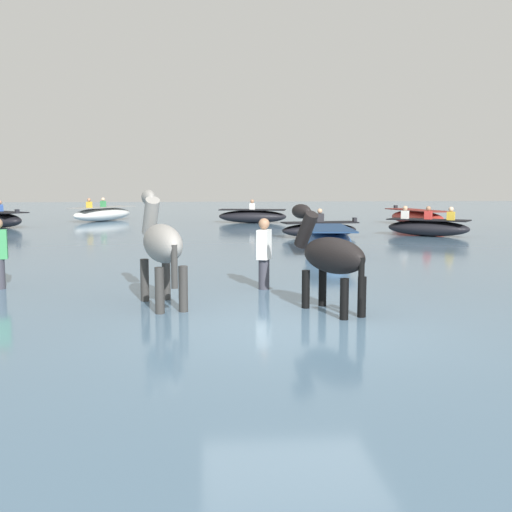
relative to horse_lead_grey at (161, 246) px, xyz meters
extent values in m
plane|color=#84755B|center=(1.87, -1.59, -1.27)|extent=(120.00, 120.00, 0.00)
cube|color=slate|center=(1.87, 8.41, -1.11)|extent=(90.00, 90.00, 0.32)
ellipsoid|color=gray|center=(0.03, -0.08, 0.05)|extent=(0.95, 1.59, 0.60)
cylinder|color=#31312F|center=(-0.31, 0.37, -0.76)|extent=(0.14, 0.14, 1.02)
cylinder|color=#31312F|center=(0.04, 0.48, -0.76)|extent=(0.14, 0.14, 1.02)
cylinder|color=#31312F|center=(0.01, -0.64, -0.76)|extent=(0.14, 0.14, 1.02)
cylinder|color=#31312F|center=(0.36, -0.53, -0.76)|extent=(0.14, 0.14, 1.02)
cylinder|color=gray|center=(-0.21, 0.68, 0.43)|extent=(0.39, 0.60, 0.69)
ellipsoid|color=gray|center=(-0.26, 0.82, 0.75)|extent=(0.36, 0.56, 0.26)
cylinder|color=#31312F|center=(0.24, -0.76, -0.23)|extent=(0.10, 0.10, 0.65)
ellipsoid|color=black|center=(2.60, -0.76, -0.08)|extent=(1.01, 1.42, 0.54)
cylinder|color=black|center=(2.25, -0.41, -0.81)|extent=(0.13, 0.13, 0.92)
cylinder|color=black|center=(2.54, -0.27, -0.81)|extent=(0.13, 0.13, 0.92)
cylinder|color=black|center=(2.66, -1.26, -0.81)|extent=(0.13, 0.13, 0.92)
cylinder|color=black|center=(2.95, -1.12, -0.81)|extent=(0.13, 0.13, 0.92)
cylinder|color=black|center=(2.29, -0.12, 0.26)|extent=(0.41, 0.54, 0.62)
ellipsoid|color=black|center=(2.23, 0.00, 0.54)|extent=(0.38, 0.50, 0.23)
cylinder|color=black|center=(2.88, -1.34, -0.33)|extent=(0.09, 0.09, 0.58)
ellipsoid|color=#28518E|center=(4.12, 7.05, -0.61)|extent=(1.47, 3.39, 0.67)
cube|color=navy|center=(4.12, 7.05, -0.26)|extent=(1.42, 3.25, 0.04)
cube|color=black|center=(-7.18, 16.83, -0.21)|extent=(0.20, 0.20, 0.18)
cube|color=#3356A8|center=(-8.29, 18.12, -0.11)|extent=(0.31, 0.31, 0.30)
sphere|color=#A37556|center=(-8.29, 18.12, 0.13)|extent=(0.18, 0.18, 0.18)
ellipsoid|color=black|center=(8.85, 12.04, -0.66)|extent=(3.04, 2.57, 0.58)
cube|color=black|center=(8.85, 12.04, -0.35)|extent=(2.92, 2.47, 0.04)
cube|color=gold|center=(9.45, 11.43, -0.18)|extent=(0.32, 0.30, 0.30)
sphere|color=beige|center=(9.45, 11.43, 0.06)|extent=(0.18, 0.18, 0.18)
cube|color=red|center=(8.83, 12.01, -0.18)|extent=(0.32, 0.30, 0.30)
sphere|color=#A37556|center=(8.83, 12.01, 0.06)|extent=(0.18, 0.18, 0.18)
cube|color=white|center=(8.10, 12.42, -0.18)|extent=(0.32, 0.30, 0.30)
sphere|color=tan|center=(8.10, 12.42, 0.06)|extent=(0.18, 0.18, 0.18)
ellipsoid|color=#BC382D|center=(10.41, 17.64, -0.61)|extent=(2.07, 4.13, 0.67)
cube|color=maroon|center=(10.41, 17.64, -0.26)|extent=(1.98, 3.96, 0.04)
cube|color=black|center=(9.99, 19.49, -0.19)|extent=(0.18, 0.15, 0.18)
ellipsoid|color=black|center=(3.01, 19.88, -0.64)|extent=(3.46, 1.77, 0.62)
cube|color=black|center=(3.01, 19.88, -0.31)|extent=(3.32, 1.70, 0.04)
cube|color=white|center=(2.99, 19.80, -0.14)|extent=(0.29, 0.23, 0.30)
sphere|color=#A37556|center=(2.99, 19.80, 0.10)|extent=(0.18, 0.18, 0.18)
ellipsoid|color=silver|center=(-4.48, 22.04, -0.61)|extent=(3.17, 4.15, 0.68)
cube|color=gray|center=(-4.48, 22.04, -0.25)|extent=(3.04, 3.98, 0.04)
cube|color=gold|center=(-4.96, 20.99, -0.08)|extent=(0.29, 0.32, 0.30)
sphere|color=#A37556|center=(-4.96, 20.99, 0.16)|extent=(0.18, 0.18, 0.18)
cube|color=#388E51|center=(-4.45, 22.02, -0.08)|extent=(0.29, 0.32, 0.30)
sphere|color=beige|center=(-4.45, 22.02, 0.16)|extent=(0.18, 0.18, 0.18)
ellipsoid|color=black|center=(4.78, 11.79, -0.69)|extent=(2.87, 1.32, 0.51)
cube|color=black|center=(4.78, 11.79, -0.41)|extent=(2.76, 1.27, 0.04)
cube|color=black|center=(6.09, 11.98, -0.34)|extent=(0.14, 0.18, 0.18)
cube|color=#232328|center=(4.78, 11.79, -0.24)|extent=(0.28, 0.22, 0.30)
sphere|color=tan|center=(4.78, 11.79, 0.00)|extent=(0.18, 0.18, 0.18)
cylinder|color=#383842|center=(-3.08, 1.78, -0.83)|extent=(0.20, 0.20, 0.88)
cylinder|color=#383842|center=(1.77, 1.34, -0.83)|extent=(0.20, 0.20, 0.88)
cube|color=white|center=(1.77, 1.34, -0.12)|extent=(0.31, 0.37, 0.54)
sphere|color=#A37556|center=(1.77, 1.34, 0.26)|extent=(0.20, 0.20, 0.20)
camera|label=1|loc=(0.69, -9.70, 1.00)|focal=42.92mm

